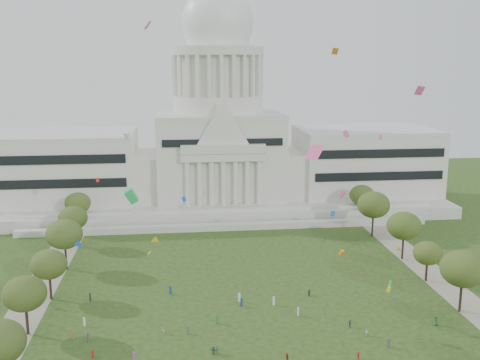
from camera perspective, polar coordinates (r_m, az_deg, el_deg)
capitol at (r=204.45m, az=-2.18°, el=3.53°), size 160.00×64.50×91.30m
path_left at (r=133.34m, az=-20.65°, el=-11.99°), size 8.00×160.00×0.04m
path_right at (r=143.83m, az=20.42°, el=-10.18°), size 8.00×160.00×0.04m
row_tree_l_2 at (r=118.05m, az=-21.03°, el=-10.73°), size 8.42×8.42×11.97m
row_tree_r_2 at (r=128.41m, az=21.71°, el=-8.38°), size 9.55×9.55×13.58m
row_tree_l_3 at (r=132.98m, az=-18.86°, el=-8.12°), size 8.12×8.12×11.55m
row_tree_r_3 at (r=143.64m, az=18.53°, el=-7.07°), size 7.01×7.01×9.98m
row_tree_l_4 at (r=149.78m, az=-17.42°, el=-5.28°), size 9.29×9.29×13.21m
row_tree_r_4 at (r=156.63m, az=16.33°, el=-4.50°), size 9.19×9.19×13.06m
row_tree_l_5 at (r=167.79m, az=-16.61°, el=-3.73°), size 8.33×8.33×11.85m
row_tree_r_5 at (r=174.06m, az=13.42°, el=-2.47°), size 9.82×9.82×13.96m
row_tree_l_6 at (r=185.37m, az=-16.16°, el=-2.26°), size 8.19×8.19×11.64m
row_tree_r_6 at (r=191.61m, az=12.29°, el=-1.52°), size 8.42×8.42×11.97m
person_0 at (r=123.61m, az=19.26°, el=-13.34°), size 1.17×1.02×2.01m
person_2 at (r=115.87m, az=12.77°, el=-14.82°), size 0.90×0.91×1.63m
person_3 at (r=106.92m, az=11.90°, el=-17.12°), size 0.71×1.25×1.88m
person_4 at (r=104.98m, az=4.80°, el=-17.52°), size 0.92×1.15×1.73m
person_5 at (r=106.95m, az=-2.70°, el=-16.94°), size 1.58×1.09×1.59m
person_8 at (r=114.99m, az=-7.77°, el=-14.88°), size 0.81×0.63×1.47m
person_10 at (r=118.48m, az=11.13°, el=-14.09°), size 0.84×1.11×1.68m
distant_crowd at (r=114.72m, az=-4.97°, el=-14.79°), size 65.85×40.65×1.95m
kite_swarm at (r=104.77m, az=3.23°, el=0.22°), size 90.79×107.11×63.89m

